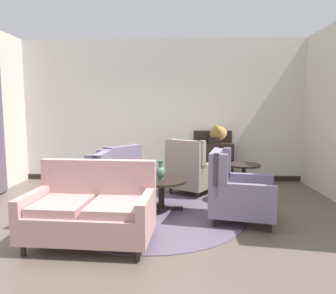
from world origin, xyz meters
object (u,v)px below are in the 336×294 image
Objects in this scene: gramophone at (216,131)px; porcelain_vase at (161,171)px; side_table at (243,179)px; sideboard at (213,160)px; coffee_table at (161,185)px; armchair_far_left at (116,174)px; armchair_foreground_right at (86,185)px; armchair_near_window at (236,193)px; armchair_back_corner at (191,171)px; settee at (91,211)px.

porcelain_vase is at bearing -120.09° from gramophone.
porcelain_vase is 2.29m from gramophone.
sideboard reaches higher than side_table.
armchair_far_left reaches higher than coffee_table.
armchair_foreground_right is at bearing 18.91° from armchair_far_left.
gramophone is at bearing 103.57° from side_table.
armchair_near_window is 1.64m from armchair_back_corner.
side_table is (1.44, 0.51, -0.00)m from coffee_table.
settee is 2.71m from armchair_back_corner.
armchair_foreground_right is 1.56× the size of gramophone.
armchair_near_window is at bearing -89.02° from gramophone.
porcelain_vase is 1.23m from armchair_back_corner.
armchair_foreground_right is at bearing -139.24° from sideboard.
side_table is at bearing -178.46° from armchair_back_corner.
coffee_table is 0.79× the size of armchair_near_window.
settee is at bearing -121.66° from coffee_table.
porcelain_vase is 0.28× the size of armchair_far_left.
porcelain_vase is at bearing 96.88° from armchair_back_corner.
porcelain_vase is 0.28× the size of armchair_back_corner.
sideboard is (1.99, 1.09, 0.10)m from armchair_far_left.
settee is 3.81m from gramophone.
porcelain_vase is 0.30× the size of armchair_near_window.
coffee_table is 0.74× the size of armchair_far_left.
armchair_far_left is at bearing 135.76° from coffee_table.
armchair_back_corner is (0.53, 1.09, -0.22)m from porcelain_vase.
settee reaches higher than coffee_table.
armchair_back_corner is (1.46, 0.16, 0.03)m from armchair_far_left.
coffee_table is 1.19m from armchair_back_corner.
settee is 3.78m from sideboard.
settee is 1.38m from armchair_foreground_right.
gramophone is (1.12, 1.93, 0.53)m from porcelain_vase.
sideboard reaches higher than armchair_foreground_right.
gramophone is (2.37, 1.90, 0.78)m from armchair_foreground_right.
armchair_far_left is at bearing 39.06° from armchair_back_corner.
sideboard is (-0.09, 2.45, 0.09)m from armchair_near_window.
armchair_back_corner reaches higher than porcelain_vase.
side_table is (2.70, 0.50, 0.01)m from armchair_foreground_right.
armchair_foreground_right is 0.84× the size of armchair_back_corner.
sideboard is (2.31, 1.99, 0.11)m from armchair_foreground_right.
sideboard is at bearing 132.12° from armchair_foreground_right.
armchair_back_corner is 1.26m from gramophone.
porcelain_vase is at bearing 83.42° from armchair_far_left.
armchair_near_window is 0.91× the size of sideboard.
armchair_far_left is 0.96m from armchair_foreground_right.
settee reaches higher than side_table.
sideboard reaches higher than settee.
porcelain_vase is 0.33× the size of armchair_foreground_right.
armchair_near_window is (1.16, -0.43, -0.23)m from porcelain_vase.
settee is 2.26× the size of side_table.
armchair_far_left reaches higher than side_table.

